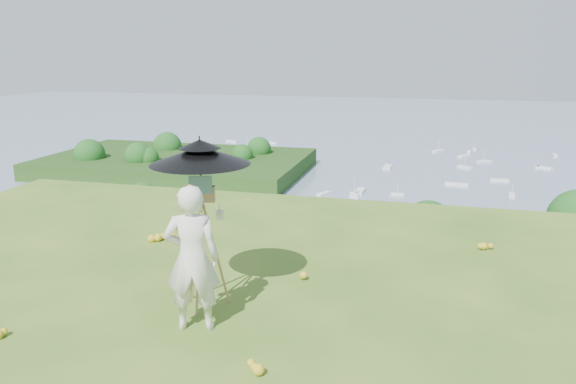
% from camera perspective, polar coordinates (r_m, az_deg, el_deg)
% --- Properties ---
extents(ground, '(14.00, 14.00, 0.00)m').
position_cam_1_polar(ground, '(6.78, -12.87, -14.89)').
color(ground, '#3A651C').
rests_on(ground, ground).
extents(shoreline_tier, '(170.00, 28.00, 8.00)m').
position_cam_1_polar(shoreline_tier, '(89.36, 11.42, -12.21)').
color(shoreline_tier, '#6A6455').
rests_on(shoreline_tier, bay_water).
extents(bay_water, '(700.00, 700.00, 0.00)m').
position_cam_1_polar(bay_water, '(248.05, 13.71, 5.11)').
color(bay_water, slate).
rests_on(bay_water, ground).
extents(peninsula, '(90.00, 60.00, 12.00)m').
position_cam_1_polar(peninsula, '(181.03, -11.27, 3.61)').
color(peninsula, '#17350E').
rests_on(peninsula, bay_water).
extents(slope_trees, '(110.00, 50.00, 6.00)m').
position_cam_1_polar(slope_trees, '(44.26, 9.65, -10.42)').
color(slope_trees, '#19531A').
rests_on(slope_trees, forest_slope).
extents(harbor_town, '(110.00, 22.00, 5.00)m').
position_cam_1_polar(harbor_town, '(86.70, 11.63, -8.35)').
color(harbor_town, beige).
rests_on(harbor_town, shoreline_tier).
extents(moored_boats, '(140.00, 140.00, 0.70)m').
position_cam_1_polar(moored_boats, '(170.96, 8.99, 1.51)').
color(moored_boats, white).
rests_on(moored_boats, bay_water).
extents(wildflowers, '(10.00, 10.50, 0.12)m').
position_cam_1_polar(wildflowers, '(6.95, -11.94, -13.53)').
color(wildflowers, gold).
rests_on(wildflowers, ground).
extents(painter, '(0.74, 0.59, 1.78)m').
position_cam_1_polar(painter, '(6.71, -9.71, -6.65)').
color(painter, silver).
rests_on(painter, ground).
extents(field_easel, '(0.83, 0.83, 1.76)m').
position_cam_1_polar(field_easel, '(7.28, -8.60, -5.05)').
color(field_easel, olive).
rests_on(field_easel, ground).
extents(sun_umbrella, '(1.69, 1.69, 0.80)m').
position_cam_1_polar(sun_umbrella, '(7.05, -8.88, 2.47)').
color(sun_umbrella, black).
rests_on(sun_umbrella, field_easel).
extents(painter_cap, '(0.27, 0.29, 0.10)m').
position_cam_1_polar(painter_cap, '(6.47, -10.01, 0.33)').
color(painter_cap, '#D27378').
rests_on(painter_cap, painter).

